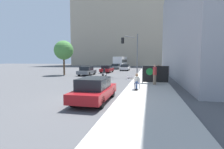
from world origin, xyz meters
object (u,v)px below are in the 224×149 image
object	(u,v)px
pedestrian_behind	(158,73)
car_on_road_midblock	(107,69)
jogger_on_sidewalk	(155,74)
parked_car_curbside	(95,90)
car_on_road_nearest	(87,71)
traffic_light_pole	(132,48)
seated_protester	(136,81)
protest_banner	(155,74)
car_on_road_far_lane	(116,66)
motorcycle_on_road	(104,74)
street_tree_near_curb	(64,50)
city_bus_on_road	(121,61)
car_on_road_distant	(125,67)

from	to	relation	value
pedestrian_behind	car_on_road_midblock	world-z (taller)	pedestrian_behind
jogger_on_sidewalk	parked_car_curbside	distance (m)	7.56
jogger_on_sidewalk	parked_car_curbside	bearing A→B (deg)	52.10
car_on_road_nearest	car_on_road_midblock	bearing A→B (deg)	74.12
car_on_road_nearest	car_on_road_midblock	xyz separation A→B (m)	(1.72, 6.04, -0.01)
traffic_light_pole	seated_protester	bearing A→B (deg)	-82.29
seated_protester	protest_banner	xyz separation A→B (m)	(1.50, 3.84, 0.23)
protest_banner	car_on_road_far_lane	distance (m)	27.86
motorcycle_on_road	street_tree_near_curb	distance (m)	8.38
car_on_road_nearest	motorcycle_on_road	distance (m)	4.64
car_on_road_nearest	car_on_road_far_lane	bearing A→B (deg)	86.37
protest_banner	street_tree_near_curb	bearing A→B (deg)	149.09
seated_protester	parked_car_curbside	distance (m)	4.22
protest_banner	pedestrian_behind	bearing A→B (deg)	77.38
city_bus_on_road	protest_banner	bearing A→B (deg)	-75.51
parked_car_curbside	street_tree_near_curb	distance (m)	18.84
parked_car_curbside	street_tree_near_curb	world-z (taller)	street_tree_near_curb
traffic_light_pole	city_bus_on_road	distance (m)	28.79
seated_protester	motorcycle_on_road	world-z (taller)	seated_protester
protest_banner	traffic_light_pole	xyz separation A→B (m)	(-3.00, 7.30, 2.93)
car_on_road_nearest	street_tree_near_curb	world-z (taller)	street_tree_near_curb
car_on_road_midblock	car_on_road_far_lane	bearing A→B (deg)	92.76
pedestrian_behind	car_on_road_far_lane	xyz separation A→B (m)	(-9.20, 24.87, -0.36)
pedestrian_behind	street_tree_near_curb	distance (m)	15.73
jogger_on_sidewalk	car_on_road_nearest	world-z (taller)	jogger_on_sidewalk
seated_protester	traffic_light_pole	size ratio (longest dim) A/B	0.21
seated_protester	car_on_road_far_lane	xyz separation A→B (m)	(-7.35, 30.26, -0.13)
protest_banner	city_bus_on_road	bearing A→B (deg)	104.49
car_on_road_distant	motorcycle_on_road	size ratio (longest dim) A/B	1.99
street_tree_near_curb	parked_car_curbside	bearing A→B (deg)	-57.40
protest_banner	car_on_road_midblock	distance (m)	16.68
seated_protester	car_on_road_midblock	world-z (taller)	seated_protester
seated_protester	car_on_road_distant	size ratio (longest dim) A/B	0.28
parked_car_curbside	car_on_road_distant	xyz separation A→B (m)	(-2.22, 28.86, -0.01)
car_on_road_nearest	car_on_road_far_lane	world-z (taller)	car_on_road_nearest
car_on_road_far_lane	jogger_on_sidewalk	bearing A→B (deg)	-72.14
parked_car_curbside	jogger_on_sidewalk	bearing A→B (deg)	61.86
car_on_road_nearest	motorcycle_on_road	world-z (taller)	car_on_road_nearest
pedestrian_behind	motorcycle_on_road	world-z (taller)	pedestrian_behind
car_on_road_midblock	parked_car_curbside	bearing A→B (deg)	-78.08
protest_banner	motorcycle_on_road	world-z (taller)	protest_banner
traffic_light_pole	car_on_road_midblock	xyz separation A→B (m)	(-5.27, 7.18, -3.29)
traffic_light_pole	city_bus_on_road	size ratio (longest dim) A/B	0.51
protest_banner	car_on_road_far_lane	world-z (taller)	protest_banner
pedestrian_behind	protest_banner	size ratio (longest dim) A/B	0.69
traffic_light_pole	street_tree_near_curb	size ratio (longest dim) A/B	1.06
motorcycle_on_road	street_tree_near_curb	world-z (taller)	street_tree_near_curb
parked_car_curbside	car_on_road_far_lane	bearing A→B (deg)	98.74
seated_protester	car_on_road_far_lane	distance (m)	31.14
seated_protester	jogger_on_sidewalk	bearing A→B (deg)	85.02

